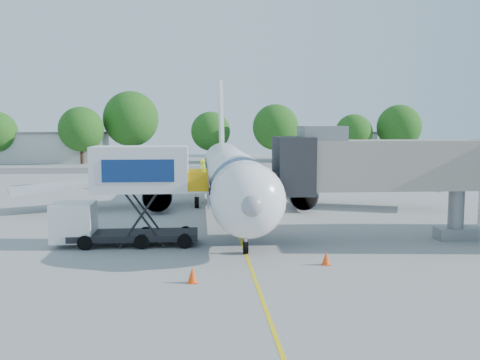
{
  "coord_description": "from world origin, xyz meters",
  "views": [
    {
      "loc": [
        -2.37,
        -36.62,
        6.72
      ],
      "look_at": [
        0.18,
        -3.26,
        3.2
      ],
      "focal_mm": 40.0,
      "sensor_mm": 36.0,
      "label": 1
    }
  ],
  "objects": [
    {
      "name": "tree_b",
      "position": [
        -22.14,
        55.26,
        5.83
      ],
      "size": [
        7.54,
        7.54,
        9.61
      ],
      "color": "#382314",
      "rests_on": "ground"
    },
    {
      "name": "safety_cone_b",
      "position": [
        -2.7,
        -14.45,
        0.33
      ],
      "size": [
        0.43,
        0.43,
        0.68
      ],
      "color": "#FF480D",
      "rests_on": "ground"
    },
    {
      "name": "guidance_line",
      "position": [
        0.0,
        0.0,
        0.01
      ],
      "size": [
        0.15,
        70.0,
        0.01
      ],
      "primitive_type": "cube",
      "color": "yellow",
      "rests_on": "ground"
    },
    {
      "name": "ground_tug",
      "position": [
        2.26,
        -19.69,
        0.66
      ],
      "size": [
        3.54,
        2.76,
        1.26
      ],
      "rotation": [
        0.0,
        0.0,
        0.41
      ],
      "color": "silver",
      "rests_on": "ground"
    },
    {
      "name": "tree_d",
      "position": [
        -0.31,
        59.19,
        5.41
      ],
      "size": [
        6.99,
        6.99,
        8.91
      ],
      "color": "#382314",
      "rests_on": "ground"
    },
    {
      "name": "catering_hiloader",
      "position": [
        -6.27,
        -7.0,
        2.76
      ],
      "size": [
        8.55,
        2.44,
        5.5
      ],
      "color": "black",
      "rests_on": "ground"
    },
    {
      "name": "tree_g",
      "position": [
        33.68,
        57.73,
        6.18
      ],
      "size": [
        7.98,
        7.98,
        10.18
      ],
      "color": "#382314",
      "rests_on": "ground"
    },
    {
      "name": "aircraft",
      "position": [
        0.0,
        4.12,
        2.95
      ],
      "size": [
        34.17,
        37.73,
        11.35
      ],
      "color": "white",
      "rests_on": "ground"
    },
    {
      "name": "tree_e",
      "position": [
        10.84,
        55.55,
        6.15
      ],
      "size": [
        7.94,
        7.94,
        10.13
      ],
      "color": "#382314",
      "rests_on": "ground"
    },
    {
      "name": "tree_f",
      "position": [
        25.16,
        57.09,
        5.13
      ],
      "size": [
        6.63,
        6.63,
        8.46
      ],
      "color": "#382314",
      "rests_on": "ground"
    },
    {
      "name": "jet_bridge",
      "position": [
        7.99,
        -7.0,
        4.34
      ],
      "size": [
        13.9,
        3.2,
        6.6
      ],
      "color": "gray",
      "rests_on": "ground"
    },
    {
      "name": "outbuilding_right",
      "position": [
        22.0,
        62.0,
        2.66
      ],
      "size": [
        16.4,
        7.4,
        5.3
      ],
      "color": "beige",
      "rests_on": "ground"
    },
    {
      "name": "safety_cone_a",
      "position": [
        3.64,
        -12.01,
        0.31
      ],
      "size": [
        0.41,
        0.41,
        0.66
      ],
      "color": "#FF480D",
      "rests_on": "ground"
    },
    {
      "name": "outbuilding_left",
      "position": [
        -28.0,
        60.0,
        2.66
      ],
      "size": [
        18.4,
        8.4,
        5.3
      ],
      "color": "beige",
      "rests_on": "ground"
    },
    {
      "name": "taxiway_strip",
      "position": [
        0.0,
        42.0,
        0.0
      ],
      "size": [
        120.0,
        10.0,
        0.01
      ],
      "primitive_type": "cube",
      "color": "#59595B",
      "rests_on": "ground"
    },
    {
      "name": "ground",
      "position": [
        0.0,
        0.0,
        0.0
      ],
      "size": [
        160.0,
        160.0,
        0.0
      ],
      "primitive_type": "plane",
      "color": "gray",
      "rests_on": "ground"
    },
    {
      "name": "tree_c",
      "position": [
        -14.48,
        60.35,
        7.61
      ],
      "size": [
        9.84,
        9.84,
        12.54
      ],
      "color": "#382314",
      "rests_on": "ground"
    }
  ]
}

